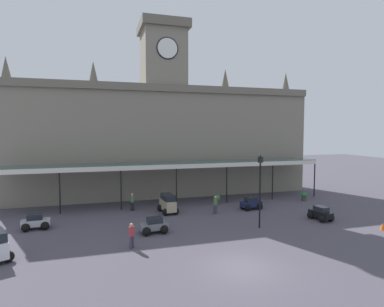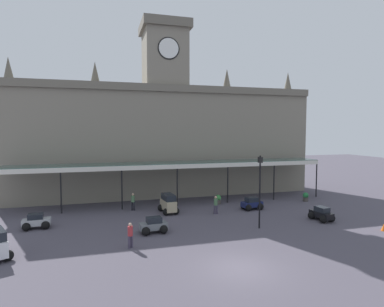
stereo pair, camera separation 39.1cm
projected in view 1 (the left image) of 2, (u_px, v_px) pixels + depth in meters
name	position (u px, v px, depth m)	size (l,w,h in m)	color
ground_plane	(242.00, 268.00, 17.77)	(140.00, 140.00, 0.00)	#4B4652
station_building	(164.00, 135.00, 38.09)	(35.11, 5.83, 20.19)	gray
entrance_canopy	(174.00, 164.00, 33.38)	(33.21, 3.26, 4.33)	#38564C
car_navy_sedan	(251.00, 204.00, 31.06)	(2.13, 1.66, 1.19)	#19214C
car_black_sedan	(321.00, 214.00, 27.32)	(1.66, 2.13, 1.19)	black
car_grey_sedan	(154.00, 226.00, 23.83)	(2.12, 1.63, 1.19)	slate
car_beige_van	(168.00, 204.00, 29.67)	(1.76, 2.48, 1.77)	tan
car_silver_sedan	(36.00, 223.00, 24.75)	(2.11, 1.62, 1.19)	#B2B5BA
pedestrian_near_entrance	(132.00, 201.00, 30.51)	(0.38, 0.34, 1.67)	black
pedestrian_crossing_forecourt	(215.00, 204.00, 29.30)	(0.39, 0.34, 1.67)	#3F384C
pedestrian_beside_cars	(132.00, 235.00, 20.68)	(0.34, 0.34, 1.67)	#3F384C
victorian_lamppost	(260.00, 184.00, 24.86)	(0.30, 0.30, 5.75)	black
traffic_cone	(383.00, 226.00, 24.57)	(0.40, 0.40, 0.58)	orange
planter_by_canopy	(304.00, 196.00, 34.77)	(0.60, 0.60, 0.96)	#47423D
planter_near_kerb	(217.00, 199.00, 33.38)	(0.60, 0.60, 0.96)	#47423D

